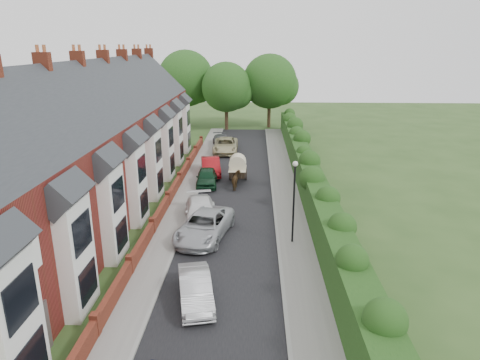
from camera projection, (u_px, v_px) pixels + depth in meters
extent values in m
plane|color=#2D4C1E|center=(233.00, 276.00, 22.22)|extent=(140.00, 140.00, 0.00)
cube|color=black|center=(234.00, 202.00, 32.71)|extent=(6.00, 58.00, 0.02)
cube|color=gray|center=(287.00, 202.00, 32.55)|extent=(2.20, 58.00, 0.12)
cube|color=gray|center=(184.00, 200.00, 32.83)|extent=(1.70, 58.00, 0.12)
cube|color=gray|center=(274.00, 202.00, 32.59)|extent=(0.18, 58.00, 0.13)
cube|color=gray|center=(194.00, 200.00, 32.80)|extent=(0.18, 58.00, 0.13)
cube|color=#173A12|center=(312.00, 187.00, 32.12)|extent=(1.50, 58.00, 2.50)
cube|color=maroon|center=(89.00, 163.00, 31.15)|extent=(8.00, 40.00, 6.50)
cube|color=#2B2E33|center=(84.00, 119.00, 30.16)|extent=(8.00, 40.20, 8.00)
cube|color=white|center=(16.00, 330.00, 13.96)|extent=(0.70, 2.40, 5.20)
cube|color=black|center=(21.00, 299.00, 13.58)|extent=(0.06, 1.80, 1.60)
cube|color=#3F2D2D|center=(44.00, 329.00, 16.44)|extent=(0.08, 0.90, 2.10)
cube|color=white|center=(30.00, 252.00, 15.32)|extent=(0.12, 1.20, 1.60)
cube|color=white|center=(77.00, 258.00, 18.72)|extent=(0.70, 2.40, 5.20)
cube|color=black|center=(88.00, 282.00, 19.07)|extent=(0.06, 1.80, 1.60)
cube|color=black|center=(82.00, 233.00, 18.34)|extent=(0.06, 1.80, 1.60)
cube|color=#2B2E33|center=(65.00, 193.00, 17.81)|extent=(1.70, 2.60, 1.70)
cube|color=#3F2D2D|center=(91.00, 265.00, 21.20)|extent=(0.08, 0.90, 2.10)
cube|color=white|center=(83.00, 203.00, 20.09)|extent=(0.12, 1.20, 1.60)
cube|color=white|center=(113.00, 214.00, 23.48)|extent=(0.70, 2.40, 5.20)
cube|color=black|center=(122.00, 234.00, 23.83)|extent=(0.06, 1.80, 1.60)
cube|color=black|center=(118.00, 194.00, 23.10)|extent=(0.06, 1.80, 1.60)
cube|color=#2B2E33|center=(106.00, 162.00, 22.57)|extent=(1.70, 2.60, 1.70)
cube|color=#3F2D2D|center=(122.00, 225.00, 25.96)|extent=(0.08, 0.90, 2.10)
cube|color=white|center=(117.00, 172.00, 24.85)|extent=(0.12, 1.20, 1.60)
cube|color=white|center=(138.00, 186.00, 28.24)|extent=(0.70, 2.40, 5.20)
cube|color=black|center=(144.00, 203.00, 28.59)|extent=(0.06, 1.80, 1.60)
cube|color=black|center=(142.00, 168.00, 27.86)|extent=(0.06, 1.80, 1.60)
cube|color=#2B2E33|center=(132.00, 141.00, 27.33)|extent=(1.70, 2.60, 1.70)
cube|color=#3F2D2D|center=(143.00, 197.00, 30.72)|extent=(0.08, 0.90, 2.10)
cube|color=white|center=(139.00, 152.00, 29.61)|extent=(0.12, 1.20, 1.60)
cube|color=white|center=(155.00, 165.00, 33.00)|extent=(0.70, 2.40, 5.20)
cube|color=black|center=(160.00, 180.00, 33.35)|extent=(0.06, 1.80, 1.60)
cube|color=black|center=(159.00, 150.00, 32.62)|extent=(0.06, 1.80, 1.60)
cube|color=#2B2E33|center=(150.00, 127.00, 32.09)|extent=(1.70, 2.60, 1.70)
cube|color=#3F2D2D|center=(158.00, 176.00, 35.48)|extent=(0.08, 0.90, 2.10)
cube|color=white|center=(155.00, 137.00, 34.37)|extent=(0.12, 1.20, 1.60)
cube|color=white|center=(168.00, 150.00, 37.76)|extent=(0.70, 2.40, 5.20)
cube|color=black|center=(172.00, 163.00, 38.11)|extent=(0.06, 1.80, 1.60)
cube|color=black|center=(171.00, 137.00, 37.38)|extent=(0.06, 1.80, 1.60)
cube|color=#2B2E33|center=(164.00, 116.00, 36.85)|extent=(1.70, 2.60, 1.70)
cube|color=#3F2D2D|center=(170.00, 161.00, 40.24)|extent=(0.08, 0.90, 2.10)
cube|color=white|center=(168.00, 126.00, 39.13)|extent=(0.12, 1.20, 1.60)
cube|color=white|center=(178.00, 138.00, 42.52)|extent=(0.70, 2.40, 5.20)
cube|color=black|center=(182.00, 150.00, 42.87)|extent=(0.06, 1.80, 1.60)
cube|color=black|center=(181.00, 126.00, 42.14)|extent=(0.06, 1.80, 1.60)
cube|color=#2B2E33|center=(175.00, 108.00, 41.61)|extent=(1.70, 2.60, 1.70)
cube|color=#3F2D2D|center=(179.00, 148.00, 45.00)|extent=(0.08, 0.90, 2.10)
cube|color=white|center=(177.00, 117.00, 43.89)|extent=(0.12, 1.20, 1.60)
cube|color=white|center=(186.00, 129.00, 47.28)|extent=(0.70, 2.40, 5.20)
cube|color=black|center=(189.00, 139.00, 47.63)|extent=(0.06, 1.80, 1.60)
cube|color=black|center=(189.00, 118.00, 46.90)|extent=(0.06, 1.80, 1.60)
cube|color=#2B2E33|center=(183.00, 101.00, 46.38)|extent=(1.70, 2.60, 1.70)
cube|color=#3F2D2D|center=(186.00, 138.00, 49.76)|extent=(0.08, 0.90, 2.10)
cube|color=white|center=(185.00, 110.00, 48.65)|extent=(0.12, 1.20, 1.60)
cube|color=brown|center=(43.00, 67.00, 24.25)|extent=(0.90, 0.50, 1.60)
cylinder|color=#A25530|center=(37.00, 49.00, 23.96)|extent=(0.20, 0.20, 0.50)
cylinder|color=#A25530|center=(44.00, 49.00, 23.95)|extent=(0.20, 0.20, 0.50)
cube|color=brown|center=(78.00, 63.00, 29.01)|extent=(0.90, 0.50, 1.60)
cylinder|color=#A25530|center=(74.00, 48.00, 28.72)|extent=(0.20, 0.20, 0.50)
cylinder|color=#A25530|center=(79.00, 48.00, 28.71)|extent=(0.20, 0.20, 0.50)
cube|color=brown|center=(103.00, 60.00, 33.77)|extent=(0.90, 0.50, 1.60)
cylinder|color=#A25530|center=(100.00, 48.00, 33.49)|extent=(0.20, 0.20, 0.50)
cylinder|color=#A25530|center=(105.00, 48.00, 33.47)|extent=(0.20, 0.20, 0.50)
cube|color=brown|center=(122.00, 58.00, 38.53)|extent=(0.90, 0.50, 1.60)
cylinder|color=#A25530|center=(119.00, 47.00, 38.25)|extent=(0.20, 0.20, 0.50)
cylinder|color=#A25530|center=(124.00, 47.00, 38.23)|extent=(0.20, 0.20, 0.50)
cube|color=brown|center=(137.00, 57.00, 43.29)|extent=(0.90, 0.50, 1.60)
cylinder|color=#A25530|center=(134.00, 47.00, 43.01)|extent=(0.20, 0.20, 0.50)
cylinder|color=#A25530|center=(138.00, 47.00, 42.99)|extent=(0.20, 0.20, 0.50)
cube|color=brown|center=(149.00, 55.00, 48.05)|extent=(0.90, 0.50, 1.60)
cylinder|color=#A25530|center=(147.00, 47.00, 47.77)|extent=(0.20, 0.20, 0.50)
cylinder|color=#A25530|center=(150.00, 47.00, 47.75)|extent=(0.20, 0.20, 0.50)
cube|color=brown|center=(115.00, 293.00, 19.90)|extent=(0.30, 4.70, 0.90)
cube|color=brown|center=(142.00, 245.00, 24.66)|extent=(0.30, 4.70, 0.90)
cube|color=brown|center=(161.00, 213.00, 29.42)|extent=(0.30, 4.70, 0.90)
cube|color=brown|center=(174.00, 189.00, 34.18)|extent=(0.30, 4.70, 0.90)
cube|color=brown|center=(184.00, 171.00, 38.94)|extent=(0.30, 4.70, 0.90)
cube|color=brown|center=(192.00, 158.00, 43.70)|extent=(0.30, 4.70, 0.90)
cube|color=brown|center=(199.00, 146.00, 48.46)|extent=(0.30, 4.70, 0.90)
cube|color=brown|center=(96.00, 325.00, 17.48)|extent=(0.35, 0.35, 1.10)
cube|color=brown|center=(130.00, 265.00, 22.25)|extent=(0.35, 0.35, 1.10)
cube|color=brown|center=(152.00, 226.00, 27.01)|extent=(0.35, 0.35, 1.10)
cube|color=brown|center=(168.00, 199.00, 31.77)|extent=(0.35, 0.35, 1.10)
cube|color=brown|center=(180.00, 179.00, 36.53)|extent=(0.35, 0.35, 1.10)
cube|color=brown|center=(188.00, 163.00, 41.29)|extent=(0.35, 0.35, 1.10)
cube|color=brown|center=(196.00, 151.00, 46.05)|extent=(0.35, 0.35, 1.10)
cube|color=brown|center=(201.00, 141.00, 50.81)|extent=(0.35, 0.35, 1.10)
cylinder|color=black|center=(294.00, 206.00, 25.18)|extent=(0.12, 0.12, 4.80)
cylinder|color=black|center=(295.00, 166.00, 24.44)|extent=(0.20, 0.20, 0.10)
sphere|color=silver|center=(295.00, 164.00, 24.39)|extent=(0.32, 0.32, 0.32)
cylinder|color=#332316|center=(226.00, 113.00, 59.69)|extent=(0.50, 0.50, 4.75)
sphere|color=#1B4717|center=(226.00, 87.00, 58.62)|extent=(6.80, 6.80, 6.80)
sphere|color=#1B4717|center=(236.00, 92.00, 59.06)|extent=(4.76, 4.76, 4.76)
cylinder|color=#332316|center=(269.00, 109.00, 61.31)|extent=(0.50, 0.50, 5.25)
sphere|color=#1B4717|center=(270.00, 81.00, 60.13)|extent=(7.60, 7.60, 7.60)
sphere|color=#1B4717|center=(280.00, 87.00, 60.58)|extent=(5.32, 5.32, 5.32)
cylinder|color=#332316|center=(187.00, 107.00, 62.65)|extent=(0.50, 0.50, 5.50)
sphere|color=#1B4717|center=(186.00, 78.00, 61.41)|extent=(8.00, 8.00, 8.00)
sphere|color=#1B4717|center=(197.00, 84.00, 61.87)|extent=(5.60, 5.60, 5.60)
imported|color=#B7B7BC|center=(195.00, 289.00, 19.84)|extent=(2.31, 4.36, 1.37)
imported|color=#B2B4BA|center=(205.00, 226.00, 26.48)|extent=(3.74, 6.12, 1.59)
imported|color=white|center=(201.00, 212.00, 28.75)|extent=(2.98, 5.47, 1.50)
imported|color=#0F341C|center=(207.00, 177.00, 36.32)|extent=(1.97, 4.34, 1.45)
imported|color=maroon|center=(211.00, 166.00, 39.42)|extent=(2.35, 4.86, 1.53)
imported|color=#C3B88D|center=(226.00, 145.00, 47.45)|extent=(2.73, 5.73, 1.58)
imported|color=#515459|center=(222.00, 141.00, 50.11)|extent=(2.70, 4.91, 1.35)
imported|color=#453019|center=(237.00, 181.00, 35.39)|extent=(0.80, 1.74, 1.47)
cube|color=black|center=(238.00, 172.00, 37.10)|extent=(1.34, 2.24, 0.56)
cylinder|color=beige|center=(238.00, 163.00, 36.86)|extent=(1.45, 1.40, 1.45)
cube|color=beige|center=(238.00, 169.00, 37.01)|extent=(1.48, 2.29, 0.04)
cylinder|color=black|center=(230.00, 174.00, 37.90)|extent=(0.09, 1.01, 1.01)
cylinder|color=black|center=(246.00, 174.00, 37.85)|extent=(0.09, 1.01, 1.01)
cylinder|color=black|center=(232.00, 175.00, 35.92)|extent=(0.06, 2.01, 0.06)
cylinder|color=black|center=(242.00, 175.00, 35.90)|extent=(0.06, 2.01, 0.06)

